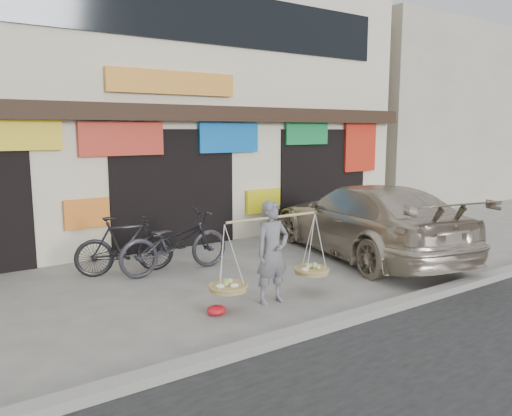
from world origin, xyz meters
TOP-DOWN VIEW (x-y plane):
  - ground at (0.00, 0.00)m, footprint 70.00×70.00m
  - kerb at (0.00, -2.00)m, footprint 70.00×0.25m
  - shophouse_block at (-0.00, 6.42)m, footprint 14.00×6.32m
  - neighbor_east at (13.50, 7.00)m, footprint 12.00×7.00m
  - street_vendor at (-0.36, -0.71)m, footprint 2.16×0.58m
  - bike_1 at (-1.69, 2.13)m, footprint 1.90×0.85m
  - bike_2 at (-0.88, 1.69)m, footprint 2.19×0.77m
  - suv at (3.08, 0.59)m, footprint 3.20×5.65m
  - red_bag at (-1.34, -0.68)m, footprint 0.31×0.25m

SIDE VIEW (x-z plane):
  - ground at x=0.00m, z-range 0.00..0.00m
  - kerb at x=0.00m, z-range 0.00..0.12m
  - red_bag at x=-1.34m, z-range 0.00..0.14m
  - bike_1 at x=-1.69m, z-range 0.00..1.11m
  - bike_2 at x=-0.88m, z-range 0.00..1.15m
  - street_vendor at x=-0.36m, z-range -0.06..1.55m
  - suv at x=3.08m, z-range 0.00..1.54m
  - neighbor_east at x=13.50m, z-range 0.00..6.40m
  - shophouse_block at x=0.00m, z-range -0.05..6.95m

